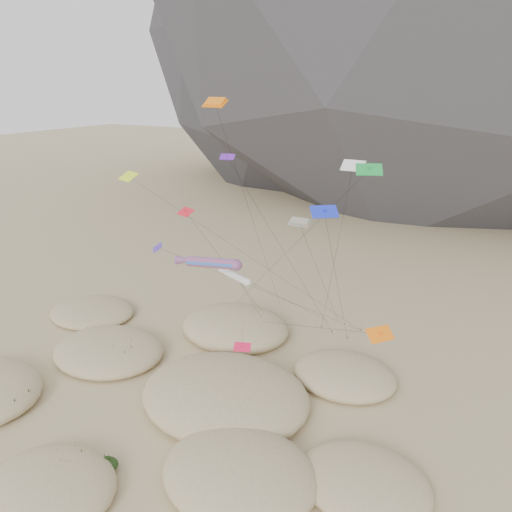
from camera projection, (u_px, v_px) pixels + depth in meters
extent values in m
plane|color=#CCB789|center=(168.00, 420.00, 46.34)|extent=(500.00, 500.00, 0.00)
ellipsoid|color=#2B2B30|center=(317.00, 31.00, 150.27)|extent=(136.20, 127.83, 116.00)
ellipsoid|color=#CCB789|center=(51.00, 487.00, 37.97)|extent=(10.58, 9.00, 2.50)
ellipsoid|color=#CCB789|center=(239.00, 474.00, 38.98)|extent=(12.67, 10.77, 3.43)
ellipsoid|color=#CCB789|center=(109.00, 351.00, 57.01)|extent=(13.16, 11.19, 2.86)
ellipsoid|color=#CCB789|center=(225.00, 395.00, 48.55)|extent=(16.97, 14.43, 3.96)
ellipsoid|color=#CCB789|center=(364.00, 482.00, 38.57)|extent=(10.44, 8.87, 2.27)
ellipsoid|color=#CCB789|center=(235.00, 327.00, 62.01)|extent=(13.73, 11.67, 3.81)
ellipsoid|color=#CCB789|center=(344.00, 375.00, 52.33)|extent=(10.92, 9.28, 2.77)
ellipsoid|color=#CCB789|center=(92.00, 312.00, 67.05)|extent=(11.71, 9.95, 2.01)
ellipsoid|color=black|center=(15.00, 399.00, 48.07)|extent=(2.52, 2.16, 0.76)
ellipsoid|color=black|center=(73.00, 463.00, 40.32)|extent=(2.48, 2.12, 0.74)
ellipsoid|color=black|center=(106.00, 464.00, 40.33)|extent=(2.02, 1.73, 0.61)
ellipsoid|color=black|center=(252.00, 472.00, 38.87)|extent=(2.90, 2.48, 0.87)
ellipsoid|color=black|center=(199.00, 482.00, 38.12)|extent=(2.48, 2.12, 0.74)
ellipsoid|color=black|center=(124.00, 353.00, 56.24)|extent=(3.12, 2.67, 0.94)
ellipsoid|color=black|center=(133.00, 359.00, 55.31)|extent=(2.19, 1.87, 0.66)
ellipsoid|color=black|center=(229.00, 403.00, 47.06)|extent=(3.63, 3.11, 1.09)
ellipsoid|color=black|center=(250.00, 385.00, 49.99)|extent=(2.79, 2.39, 0.84)
ellipsoid|color=black|center=(205.00, 401.00, 47.58)|extent=(2.88, 2.47, 0.87)
ellipsoid|color=black|center=(368.00, 483.00, 38.35)|extent=(2.54, 2.18, 0.76)
ellipsoid|color=black|center=(241.00, 339.00, 58.93)|extent=(3.36, 2.88, 1.01)
ellipsoid|color=black|center=(243.00, 343.00, 58.07)|extent=(2.41, 2.06, 0.72)
ellipsoid|color=black|center=(354.00, 377.00, 51.90)|extent=(2.16, 1.84, 0.65)
ellipsoid|color=black|center=(337.00, 378.00, 51.82)|extent=(2.22, 1.90, 0.66)
ellipsoid|color=black|center=(86.00, 316.00, 65.71)|extent=(2.61, 2.24, 0.78)
ellipsoid|color=black|center=(93.00, 331.00, 62.03)|extent=(1.82, 1.56, 0.55)
cylinder|color=#3F2D1E|center=(242.00, 319.00, 65.75)|extent=(0.08, 0.08, 0.30)
cylinder|color=#3F2D1E|center=(272.00, 323.00, 64.70)|extent=(0.08, 0.08, 0.30)
cylinder|color=#3F2D1E|center=(322.00, 327.00, 63.67)|extent=(0.08, 0.08, 0.30)
cylinder|color=#3F2D1E|center=(347.00, 338.00, 60.91)|extent=(0.08, 0.08, 0.30)
cylinder|color=#3F2D1E|center=(332.00, 332.00, 62.37)|extent=(0.08, 0.08, 0.30)
cylinder|color=#3F2D1E|center=(230.00, 312.00, 67.81)|extent=(0.08, 0.08, 0.30)
cylinder|color=#3F2D1E|center=(361.00, 330.00, 62.83)|extent=(0.08, 0.08, 0.30)
cylinder|color=#3F2D1E|center=(228.00, 311.00, 68.07)|extent=(0.08, 0.08, 0.30)
cylinder|color=red|center=(212.00, 263.00, 50.14)|extent=(5.87, 1.14, 1.66)
sphere|color=red|center=(237.00, 265.00, 48.79)|extent=(1.11, 1.11, 1.11)
cone|color=red|center=(186.00, 260.00, 51.64)|extent=(2.41, 0.99, 1.19)
cylinder|color=black|center=(278.00, 296.00, 57.77)|extent=(6.66, 17.06, 12.54)
cylinder|color=silver|center=(236.00, 277.00, 51.72)|extent=(4.29, 2.82, 1.03)
sphere|color=silver|center=(247.00, 282.00, 49.87)|extent=(0.75, 0.75, 0.75)
cone|color=silver|center=(225.00, 272.00, 53.75)|extent=(1.91, 1.45, 0.77)
cylinder|color=black|center=(254.00, 305.00, 57.62)|extent=(1.02, 9.50, 10.61)
cube|color=orange|center=(215.00, 103.00, 53.54)|extent=(3.14, 1.71, 0.86)
cube|color=orange|center=(215.00, 101.00, 53.46)|extent=(2.65, 1.36, 0.85)
cylinder|color=black|center=(252.00, 218.00, 61.56)|extent=(3.41, 10.25, 27.52)
cube|color=#FF4C1A|center=(299.00, 223.00, 46.73)|extent=(2.08, 0.90, 0.59)
cube|color=#FF4C1A|center=(299.00, 221.00, 46.66)|extent=(1.77, 0.71, 0.58)
cylinder|color=black|center=(322.00, 279.00, 56.36)|extent=(1.03, 15.85, 17.22)
cube|color=#CBF219|center=(128.00, 176.00, 52.27)|extent=(2.68, 2.06, 0.79)
cube|color=#CBF219|center=(128.00, 178.00, 52.32)|extent=(0.33, 0.28, 0.82)
cylinder|color=black|center=(255.00, 261.00, 57.57)|extent=(21.43, 16.43, 20.31)
cube|color=#611DAD|center=(227.00, 157.00, 51.99)|extent=(1.73, 1.27, 0.53)
cube|color=#611DAD|center=(227.00, 158.00, 52.04)|extent=(0.22, 0.19, 0.54)
cylinder|color=black|center=(285.00, 253.00, 57.20)|extent=(9.48, 8.88, 22.28)
cube|color=red|center=(242.00, 347.00, 46.46)|extent=(1.79, 1.37, 0.56)
cube|color=red|center=(242.00, 348.00, 46.51)|extent=(0.23, 0.21, 0.55)
cylinder|color=black|center=(242.00, 331.00, 56.12)|extent=(9.31, 15.75, 6.34)
cube|color=red|center=(186.00, 212.00, 53.10)|extent=(2.24, 1.72, 0.68)
cube|color=red|center=(186.00, 213.00, 53.15)|extent=(0.29, 0.25, 0.69)
cylinder|color=black|center=(233.00, 273.00, 58.92)|extent=(5.26, 10.33, 16.58)
cube|color=orange|center=(380.00, 334.00, 40.13)|extent=(2.26, 2.43, 0.86)
cube|color=orange|center=(380.00, 336.00, 40.18)|extent=(0.37, 0.37, 0.75)
cylinder|color=black|center=(294.00, 325.00, 52.96)|extent=(21.72, 14.93, 10.50)
cube|color=silver|center=(353.00, 166.00, 46.89)|extent=(2.23, 1.14, 0.93)
cube|color=silver|center=(353.00, 167.00, 46.94)|extent=(0.27, 0.32, 0.73)
cylinder|color=black|center=(335.00, 259.00, 55.30)|extent=(5.50, 8.44, 22.23)
cube|color=#169237|center=(369.00, 169.00, 43.30)|extent=(2.56, 1.97, 0.90)
cube|color=#169237|center=(369.00, 171.00, 43.35)|extent=(0.36, 0.36, 0.78)
cylinder|color=black|center=(283.00, 256.00, 55.70)|extent=(20.86, 9.57, 22.50)
cube|color=#182BD3|center=(324.00, 212.00, 40.00)|extent=(2.45, 2.25, 0.79)
cube|color=#182BD3|center=(324.00, 213.00, 40.05)|extent=(0.34, 0.33, 0.75)
cylinder|color=black|center=(338.00, 288.00, 50.47)|extent=(2.37, 16.10, 19.85)
cube|color=#401DAB|center=(157.00, 248.00, 56.61)|extent=(2.03, 2.11, 0.68)
cube|color=#401DAB|center=(157.00, 249.00, 56.66)|extent=(0.29, 0.29, 0.66)
cylinder|color=black|center=(264.00, 291.00, 59.74)|extent=(20.30, 13.94, 11.89)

